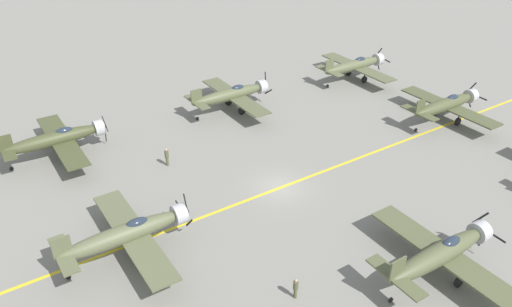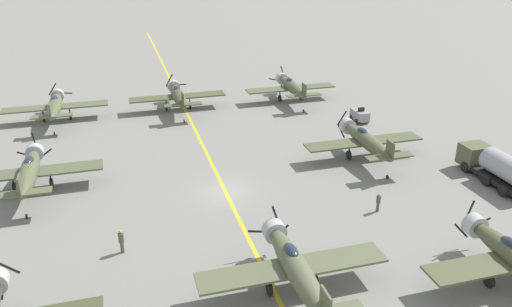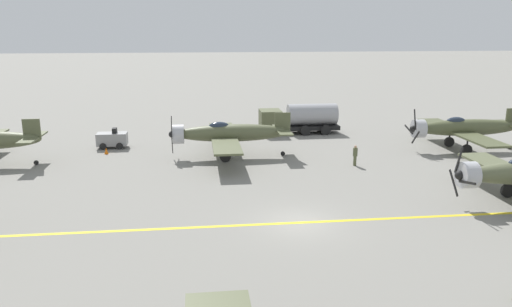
% 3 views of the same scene
% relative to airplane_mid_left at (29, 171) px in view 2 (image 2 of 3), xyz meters
% --- Properties ---
extents(ground_plane, '(400.00, 400.00, 0.00)m').
position_rel_airplane_mid_left_xyz_m(ground_plane, '(16.02, -4.57, -2.01)').
color(ground_plane, gray).
extents(taxiway_stripe, '(0.30, 160.00, 0.01)m').
position_rel_airplane_mid_left_xyz_m(taxiway_stripe, '(16.02, -4.57, -2.01)').
color(taxiway_stripe, yellow).
rests_on(taxiway_stripe, ground).
extents(airplane_mid_left, '(12.00, 9.98, 3.80)m').
position_rel_airplane_mid_left_xyz_m(airplane_mid_left, '(0.00, 0.00, 0.00)').
color(airplane_mid_left, '#575C3D').
rests_on(airplane_mid_left, ground).
extents(airplane_far_right, '(12.00, 9.98, 3.74)m').
position_rel_airplane_mid_left_xyz_m(airplane_far_right, '(30.21, 18.00, 0.00)').
color(airplane_far_right, '#565B3D').
rests_on(airplane_far_right, ground).
extents(airplane_near_center, '(12.00, 9.98, 3.74)m').
position_rel_airplane_mid_left_xyz_m(airplane_near_center, '(17.14, -18.84, 0.00)').
color(airplane_near_center, '#5C6143').
rests_on(airplane_near_center, ground).
extents(airplane_far_center, '(12.00, 9.98, 3.65)m').
position_rel_airplane_mid_left_xyz_m(airplane_far_center, '(15.21, 18.39, 0.00)').
color(airplane_far_center, '#4C5133').
rests_on(airplane_far_center, ground).
extents(airplane_far_left, '(12.00, 9.98, 3.65)m').
position_rel_airplane_mid_left_xyz_m(airplane_far_left, '(0.70, 18.32, 0.00)').
color(airplane_far_left, '#595E3F').
rests_on(airplane_far_left, ground).
extents(airplane_mid_right, '(12.00, 9.98, 3.65)m').
position_rel_airplane_mid_left_xyz_m(airplane_mid_right, '(30.81, -1.65, 0.00)').
color(airplane_mid_right, '#53593A').
rests_on(airplane_mid_right, ground).
extents(fuel_tanker, '(2.67, 8.00, 2.98)m').
position_rel_airplane_mid_left_xyz_m(fuel_tanker, '(39.73, -9.38, -0.50)').
color(fuel_tanker, black).
rests_on(fuel_tanker, ground).
extents(tow_tractor, '(1.57, 2.60, 1.79)m').
position_rel_airplane_mid_left_xyz_m(tow_tractor, '(35.39, 8.41, -1.22)').
color(tow_tractor, gray).
rests_on(tow_tractor, ground).
extents(ground_crew_walking, '(0.39, 0.39, 1.80)m').
position_rel_airplane_mid_left_xyz_m(ground_crew_walking, '(7.08, -11.38, -1.03)').
color(ground_crew_walking, '#515638').
rests_on(ground_crew_walking, ground).
extents(ground_crew_inspecting, '(0.35, 0.35, 1.62)m').
position_rel_airplane_mid_left_xyz_m(ground_crew_inspecting, '(27.06, -11.23, -1.13)').
color(ground_crew_inspecting, '#515638').
rests_on(ground_crew_inspecting, ground).
extents(traffic_cone, '(0.36, 0.36, 0.55)m').
position_rel_airplane_mid_left_xyz_m(traffic_cone, '(33.14, 8.59, -1.74)').
color(traffic_cone, orange).
rests_on(traffic_cone, ground).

